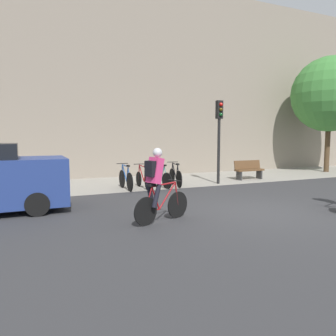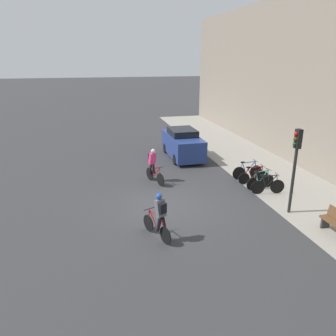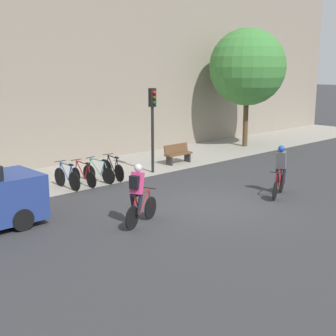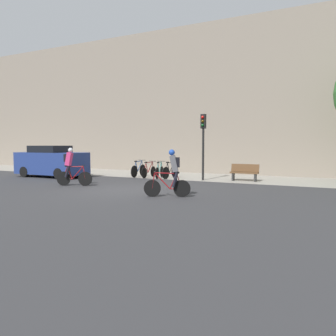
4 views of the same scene
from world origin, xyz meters
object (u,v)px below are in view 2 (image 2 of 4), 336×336
Objects in this scene: cyclist_grey at (159,215)px; parked_bike_0 at (247,171)px; parked_bike_1 at (254,176)px; parked_car at (183,144)px; parked_bike_2 at (260,181)px; traffic_light_pole at (296,156)px; cyclist_pink at (153,164)px; parked_bike_3 at (268,186)px.

cyclist_grey is 7.65m from parked_bike_0.
parked_bike_1 is 0.39× the size of parked_car.
parked_car is (-5.32, -2.27, 0.52)m from parked_bike_1.
parked_car is (-6.02, -2.27, 0.51)m from parked_bike_2.
traffic_light_pole reaches higher than cyclist_grey.
traffic_light_pole is (4.79, 4.83, 1.50)m from cyclist_pink.
cyclist_pink is 5.18m from parked_bike_1.
parked_car is at bearing -156.91° from parked_bike_1.
cyclist_pink is 5.72m from parked_bike_3.
parked_bike_1 is at bearing -179.89° from parked_bike_3.
parked_bike_0 is at bearing 26.18° from parked_car.
traffic_light_pole is at bearing -1.69° from parked_bike_0.
parked_car reaches higher than parked_bike_0.
parked_bike_2 is 0.38× the size of parked_car.
cyclist_grey is 0.50× the size of traffic_light_pole.
parked_car reaches higher than parked_bike_2.
traffic_light_pole is at bearing -3.48° from parked_bike_3.
traffic_light_pole is (3.38, -0.12, 2.07)m from parked_bike_1.
parked_bike_1 is 1.02× the size of parked_bike_3.
parked_car is (-6.71, -2.27, 0.49)m from parked_bike_3.
cyclist_grey reaches higher than parked_bike_2.
parked_bike_2 is at bearing -0.05° from parked_bike_0.
cyclist_grey is 1.04× the size of parked_bike_0.
parked_bike_1 is at bearing -179.89° from parked_bike_2.
cyclist_pink is at bearing -34.48° from parked_car.
cyclist_grey is at bearing -81.52° from traffic_light_pole.
parked_car is (-8.70, -2.15, -1.55)m from traffic_light_pole.
cyclist_grey is 10.19m from parked_car.
parked_bike_0 is at bearing 130.29° from cyclist_grey.
cyclist_pink is at bearing -119.54° from parked_bike_3.
parked_bike_3 is (1.40, 0.00, 0.02)m from parked_bike_1.
parked_bike_3 reaches higher than parked_bike_2.
cyclist_pink reaches higher than parked_bike_2.
parked_bike_0 is at bearing 178.31° from traffic_light_pole.
parked_bike_3 is 2.85m from traffic_light_pole.
traffic_light_pole is 0.82× the size of parked_car.
parked_bike_2 is at bearing 66.91° from cyclist_pink.
parked_bike_0 is 5.17m from parked_car.
cyclist_grey is 1.08× the size of parked_bike_2.
parked_car is (-4.61, -2.27, 0.49)m from parked_bike_0.
cyclist_grey is at bearing -58.74° from parked_bike_2.
parked_bike_1 is at bearing 126.04° from cyclist_grey.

